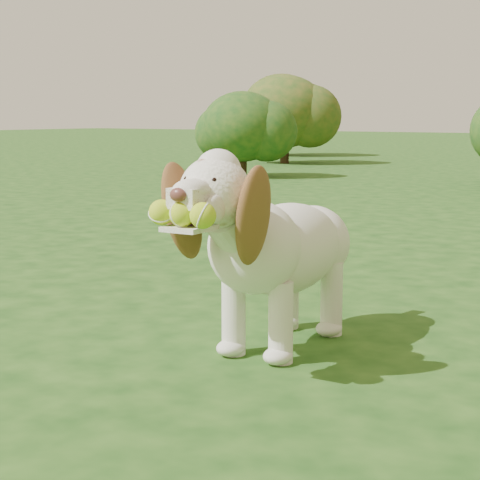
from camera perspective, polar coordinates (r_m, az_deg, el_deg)
The scene contains 5 objects.
ground at distance 3.56m, azimuth 9.14°, elevation -7.12°, with size 80.00×80.00×0.00m, color #173F12.
dog at distance 3.29m, azimuth 2.37°, elevation -0.20°, with size 0.46×1.31×0.86m.
shrub_a at distance 12.68m, azimuth 0.19°, elevation 8.06°, with size 1.30×1.30×1.34m.
shrub_e at distance 16.24m, azimuth 3.21°, elevation 9.10°, with size 1.70×1.70×1.76m.
shrub_g at distance 19.35m, azimuth 2.96°, elevation 9.38°, with size 1.87×1.87×1.94m.
Camera 1 is at (1.41, -3.12, 0.98)m, focal length 60.00 mm.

